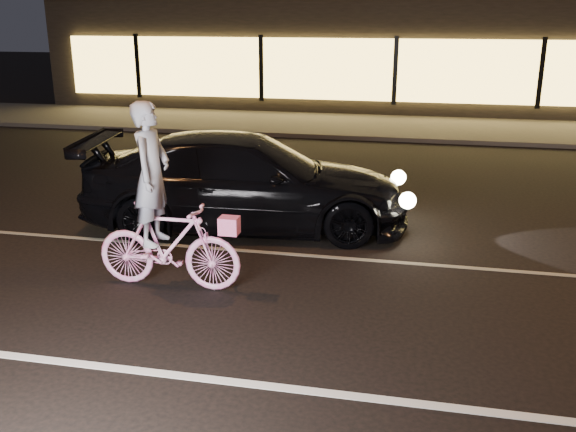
# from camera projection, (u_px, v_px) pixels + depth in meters

# --- Properties ---
(ground) EXTENTS (90.00, 90.00, 0.00)m
(ground) POSITION_uv_depth(u_px,v_px,m) (326.00, 320.00, 7.54)
(ground) COLOR black
(ground) RESTS_ON ground
(lane_stripe_near) EXTENTS (60.00, 0.12, 0.01)m
(lane_stripe_near) POSITION_uv_depth(u_px,v_px,m) (302.00, 390.00, 6.15)
(lane_stripe_near) COLOR silver
(lane_stripe_near) RESTS_ON ground
(lane_stripe_far) EXTENTS (60.00, 0.10, 0.01)m
(lane_stripe_far) POSITION_uv_depth(u_px,v_px,m) (346.00, 258.00, 9.41)
(lane_stripe_far) COLOR gray
(lane_stripe_far) RESTS_ON ground
(sidewalk) EXTENTS (30.00, 4.00, 0.12)m
(sidewalk) POSITION_uv_depth(u_px,v_px,m) (390.00, 127.00, 19.64)
(sidewalk) COLOR #383533
(sidewalk) RESTS_ON ground
(storefront) EXTENTS (25.40, 8.42, 4.20)m
(storefront) POSITION_uv_depth(u_px,v_px,m) (401.00, 47.00, 24.56)
(storefront) COLOR black
(storefront) RESTS_ON ground
(cyclist) EXTENTS (1.93, 0.67, 2.43)m
(cyclist) POSITION_uv_depth(u_px,v_px,m) (164.00, 224.00, 8.20)
(cyclist) COLOR #FF3AAE
(cyclist) RESTS_ON ground
(sedan) EXTENTS (5.59, 2.90, 1.55)m
(sedan) POSITION_uv_depth(u_px,v_px,m) (247.00, 182.00, 10.59)
(sedan) COLOR black
(sedan) RESTS_ON ground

